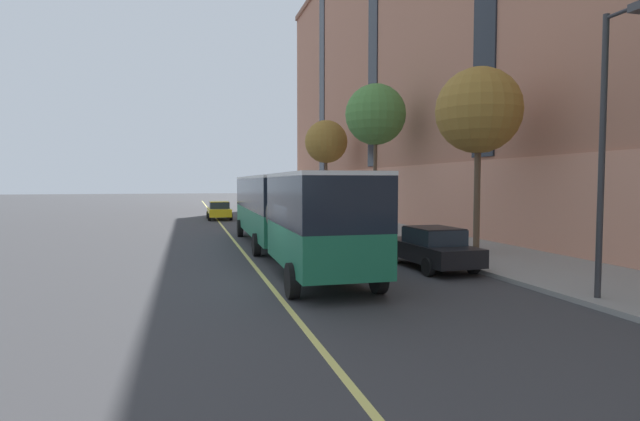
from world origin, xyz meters
TOP-DOWN VIEW (x-y plane):
  - ground_plane at (0.00, 0.00)m, footprint 260.00×260.00m
  - sidewalk at (9.13, 3.00)m, footprint 5.48×160.00m
  - city_bus at (0.61, 6.33)m, footprint 3.07×19.57m
  - parked_car_darkgray_0 at (5.17, 29.54)m, footprint 2.01×4.73m
  - parked_car_silver_1 at (5.09, 16.18)m, footprint 2.05×4.40m
  - parked_car_black_2 at (5.24, 1.36)m, footprint 2.08×4.75m
  - parked_car_red_5 at (5.10, 10.01)m, footprint 2.05×4.72m
  - taxi_cab at (-0.90, 28.27)m, footprint 2.01×4.60m
  - street_tree_mid_block at (8.77, 3.92)m, footprint 3.73×3.73m
  - street_tree_far_uptown at (8.77, 16.22)m, footprint 4.08×4.08m
  - street_tree_far_downtown at (8.77, 28.53)m, footprint 3.90×3.90m
  - street_lamp at (6.99, -4.90)m, footprint 0.36×1.48m
  - lane_centerline at (-1.09, 3.00)m, footprint 0.16×140.00m

SIDE VIEW (x-z plane):
  - ground_plane at x=0.00m, z-range 0.00..0.00m
  - lane_centerline at x=-1.09m, z-range 0.00..0.01m
  - sidewalk at x=9.13m, z-range 0.00..0.15m
  - parked_car_silver_1 at x=5.09m, z-range 0.00..1.56m
  - parked_car_darkgray_0 at x=5.17m, z-range 0.00..1.56m
  - parked_car_red_5 at x=5.10m, z-range 0.00..1.56m
  - taxi_cab at x=-0.90m, z-range 0.00..1.56m
  - parked_car_black_2 at x=5.24m, z-range 0.00..1.56m
  - city_bus at x=0.61m, z-range 0.29..3.81m
  - street_lamp at x=6.99m, z-range 0.94..8.36m
  - street_tree_mid_block at x=8.77m, z-range 2.29..10.35m
  - street_tree_far_downtown at x=8.77m, z-range 2.53..11.23m
  - street_tree_far_uptown at x=8.77m, z-range 2.91..12.57m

